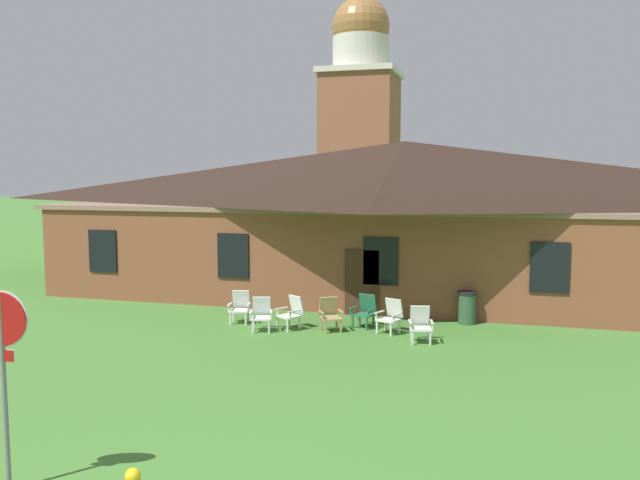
# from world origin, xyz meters

# --- Properties ---
(brick_building) EXTENTS (25.96, 10.40, 5.72)m
(brick_building) POSITION_xyz_m (-0.00, 19.35, 2.92)
(brick_building) COLOR brown
(brick_building) RESTS_ON ground
(dome_tower) EXTENTS (5.18, 5.18, 17.16)m
(dome_tower) POSITION_xyz_m (-5.77, 38.05, 7.76)
(dome_tower) COLOR #93563D
(dome_tower) RESTS_ON ground
(stop_sign) EXTENTS (0.80, 0.15, 2.88)m
(stop_sign) POSITION_xyz_m (-3.08, 1.87, 2.05)
(stop_sign) COLOR slate
(stop_sign) RESTS_ON ground
(lawn_chair_by_porch) EXTENTS (0.73, 0.77, 0.96)m
(lawn_chair_by_porch) POSITION_xyz_m (-3.95, 12.39, 0.50)
(lawn_chair_by_porch) COLOR white
(lawn_chair_by_porch) RESTS_ON ground
(lawn_chair_near_door) EXTENTS (0.75, 0.80, 0.96)m
(lawn_chair_near_door) POSITION_xyz_m (-2.96, 11.61, 0.50)
(lawn_chair_near_door) COLOR white
(lawn_chair_near_door) RESTS_ON ground
(lawn_chair_left_end) EXTENTS (0.84, 0.86, 0.96)m
(lawn_chair_left_end) POSITION_xyz_m (-2.19, 12.04, 0.50)
(lawn_chair_left_end) COLOR silver
(lawn_chair_left_end) RESTS_ON ground
(lawn_chair_middle) EXTENTS (0.83, 0.86, 0.96)m
(lawn_chair_middle) POSITION_xyz_m (-1.07, 12.13, 0.50)
(lawn_chair_middle) COLOR tan
(lawn_chair_middle) RESTS_ON ground
(lawn_chair_right_end) EXTENTS (0.74, 0.79, 0.96)m
(lawn_chair_right_end) POSITION_xyz_m (-0.19, 12.83, 0.50)
(lawn_chair_right_end) COLOR #28704C
(lawn_chair_right_end) RESTS_ON ground
(lawn_chair_far_side) EXTENTS (0.79, 0.83, 0.96)m
(lawn_chair_far_side) POSITION_xyz_m (0.65, 12.35, 0.50)
(lawn_chair_far_side) COLOR silver
(lawn_chair_far_side) RESTS_ON ground
(lawn_chair_under_eave) EXTENTS (0.72, 0.77, 0.96)m
(lawn_chair_under_eave) POSITION_xyz_m (1.58, 11.58, 0.50)
(lawn_chair_under_eave) COLOR silver
(lawn_chair_under_eave) RESTS_ON ground
(trash_bin) EXTENTS (0.56, 0.56, 0.98)m
(trash_bin) POSITION_xyz_m (2.68, 14.05, 0.50)
(trash_bin) COLOR #335638
(trash_bin) RESTS_ON ground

